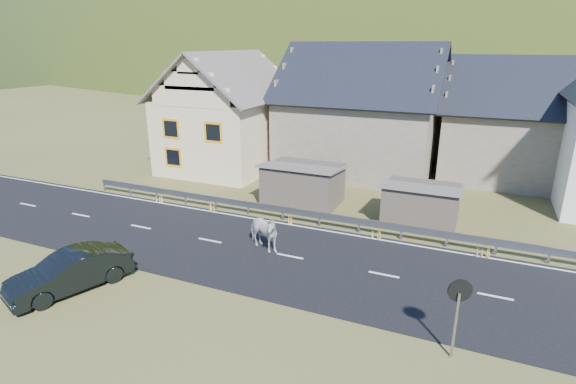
% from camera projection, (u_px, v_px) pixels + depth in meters
% --- Properties ---
extents(ground, '(160.00, 160.00, 0.00)m').
position_uv_depth(ground, '(290.00, 257.00, 19.08)').
color(ground, '#4A4C21').
rests_on(ground, ground).
extents(road, '(60.00, 7.00, 0.04)m').
position_uv_depth(road, '(290.00, 257.00, 19.07)').
color(road, black).
rests_on(road, ground).
extents(lane_markings, '(60.00, 6.60, 0.01)m').
position_uv_depth(lane_markings, '(290.00, 256.00, 19.06)').
color(lane_markings, silver).
rests_on(lane_markings, road).
extents(guardrail, '(28.10, 0.09, 0.75)m').
position_uv_depth(guardrail, '(319.00, 216.00, 22.10)').
color(guardrail, '#93969B').
rests_on(guardrail, ground).
extents(shed_left, '(4.30, 3.30, 2.40)m').
position_uv_depth(shed_left, '(303.00, 185.00, 25.14)').
color(shed_left, brown).
rests_on(shed_left, ground).
extents(shed_right, '(3.80, 2.90, 2.20)m').
position_uv_depth(shed_right, '(421.00, 205.00, 22.28)').
color(shed_right, brown).
rests_on(shed_right, ground).
extents(house_cream, '(7.80, 9.80, 8.30)m').
position_uv_depth(house_cream, '(228.00, 106.00, 31.93)').
color(house_cream, beige).
rests_on(house_cream, ground).
extents(house_stone_a, '(10.80, 9.80, 8.90)m').
position_uv_depth(house_stone_a, '(362.00, 104.00, 31.04)').
color(house_stone_a, gray).
rests_on(house_stone_a, ground).
extents(house_stone_b, '(9.80, 8.80, 8.10)m').
position_uv_depth(house_stone_b, '(521.00, 114.00, 29.12)').
color(house_stone_b, gray).
rests_on(house_stone_b, ground).
extents(mountain, '(440.00, 280.00, 260.00)m').
position_uv_depth(mountain, '(478.00, 118.00, 180.09)').
color(mountain, '#223110').
rests_on(mountain, ground).
extents(conifer_patch, '(76.00, 50.00, 28.00)m').
position_uv_depth(conifer_patch, '(266.00, 52.00, 133.70)').
color(conifer_patch, black).
rests_on(conifer_patch, ground).
extents(horse, '(1.65, 2.21, 1.70)m').
position_uv_depth(horse, '(262.00, 231.00, 19.45)').
color(horse, beige).
rests_on(horse, road).
extents(car, '(2.92, 4.58, 1.43)m').
position_uv_depth(car, '(70.00, 272.00, 16.38)').
color(car, black).
rests_on(car, ground).
extents(traffic_mirror, '(0.65, 0.34, 2.49)m').
position_uv_depth(traffic_mirror, '(459.00, 301.00, 12.50)').
color(traffic_mirror, '#93969B').
rests_on(traffic_mirror, ground).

